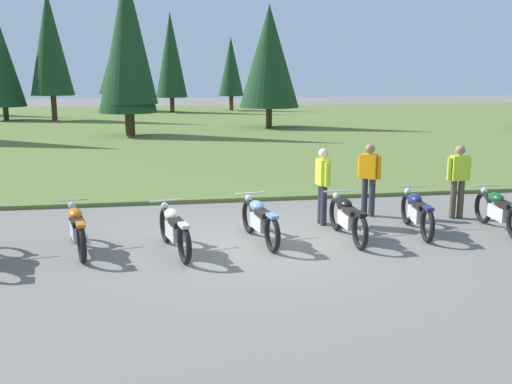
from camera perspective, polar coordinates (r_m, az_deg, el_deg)
ground_plane at (r=11.34m, az=0.50°, el=-5.06°), size 140.00×140.00×0.00m
grass_moorland at (r=36.64m, az=-6.54°, el=6.48°), size 80.00×44.00×0.10m
forest_treeline at (r=37.96m, az=-17.34°, el=12.92°), size 41.69×24.83×8.61m
motorcycle_orange at (r=11.21m, az=-17.14°, el=-3.46°), size 0.75×2.07×0.88m
motorcycle_cream at (r=10.77m, az=-8.02°, el=-3.65°), size 0.73×2.07×0.88m
motorcycle_sky_blue at (r=11.33m, az=0.37°, el=-2.77°), size 0.67×2.09×0.88m
motorcycle_black at (r=11.66m, az=8.94°, el=-2.50°), size 0.62×2.10×0.88m
motorcycle_navy at (r=12.43m, az=15.47°, el=-1.91°), size 0.62×2.09×0.88m
motorcycle_british_green at (r=13.10m, az=22.72°, el=-1.71°), size 0.62×2.10×0.88m
rider_checking_bike at (r=12.63m, az=6.56°, el=1.02°), size 0.25×0.55×1.67m
rider_with_back_turned at (r=13.86m, az=19.22°, el=1.38°), size 0.55×0.24×1.67m
rider_near_row_end at (r=13.56m, az=11.02°, el=1.60°), size 0.44×0.40×1.67m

